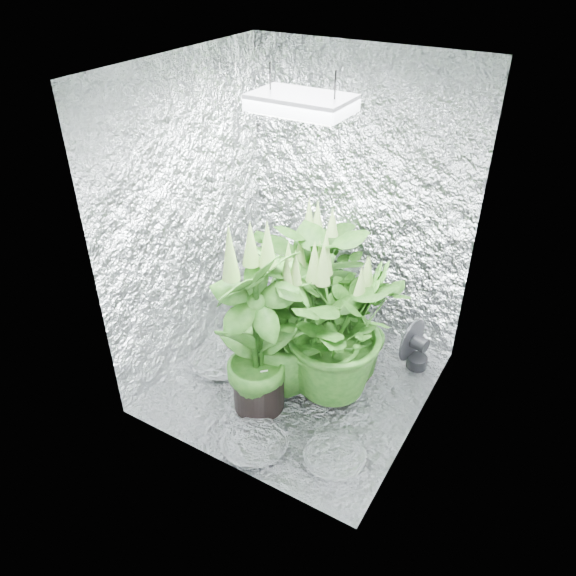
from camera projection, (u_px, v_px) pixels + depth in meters
The scene contains 12 objects.
ground at pixel (298, 381), 3.75m from camera, with size 1.60×1.60×0.00m, color white.
walls at pixel (300, 250), 3.21m from camera, with size 1.62×1.62×2.00m.
ceiling at pixel (302, 66), 2.66m from camera, with size 1.60×1.60×0.01m, color white.
grow_lamp at pixel (301, 103), 2.76m from camera, with size 0.50×0.30×0.22m.
plant_a at pixel (318, 276), 3.90m from camera, with size 1.03×1.03×1.07m.
plant_b at pixel (305, 306), 3.73m from camera, with size 0.64×0.64×0.97m.
plant_c at pixel (356, 324), 3.58m from camera, with size 0.56×0.56×0.92m.
plant_d at pixel (285, 322), 3.49m from camera, with size 0.76×0.76×1.04m.
plant_e at pixel (327, 327), 3.40m from camera, with size 0.91×0.91×1.08m.
plant_f at pixel (257, 332), 3.25m from camera, with size 0.72×0.72×1.25m.
circulation_fan at pixel (415, 347), 3.81m from camera, with size 0.17×0.31×0.36m.
plant_label at pixel (264, 376), 3.35m from camera, with size 0.05×0.01×0.07m, color white.
Camera 1 is at (1.37, -2.45, 2.56)m, focal length 35.00 mm.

